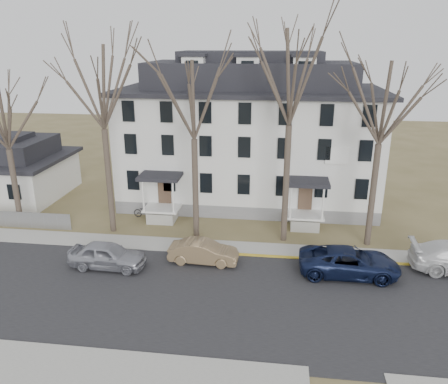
# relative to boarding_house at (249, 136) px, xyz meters

# --- Properties ---
(ground) EXTENTS (120.00, 120.00, 0.00)m
(ground) POSITION_rel_boarding_house_xyz_m (2.00, -17.95, -5.38)
(ground) COLOR brown
(ground) RESTS_ON ground
(main_road) EXTENTS (120.00, 10.00, 0.04)m
(main_road) POSITION_rel_boarding_house_xyz_m (2.00, -15.95, -5.38)
(main_road) COLOR #27272A
(main_road) RESTS_ON ground
(far_sidewalk) EXTENTS (120.00, 2.00, 0.08)m
(far_sidewalk) POSITION_rel_boarding_house_xyz_m (2.00, -9.95, -5.38)
(far_sidewalk) COLOR #A09F97
(far_sidewalk) RESTS_ON ground
(yellow_curb) EXTENTS (14.00, 0.25, 0.06)m
(yellow_curb) POSITION_rel_boarding_house_xyz_m (7.00, -10.85, -5.38)
(yellow_curb) COLOR gold
(yellow_curb) RESTS_ON ground
(boarding_house) EXTENTS (20.80, 12.36, 12.05)m
(boarding_house) POSITION_rel_boarding_house_xyz_m (0.00, 0.00, 0.00)
(boarding_house) COLOR slate
(boarding_house) RESTS_ON ground
(small_house) EXTENTS (8.70, 8.70, 5.00)m
(small_house) POSITION_rel_boarding_house_xyz_m (-20.00, -1.96, -3.13)
(small_house) COLOR silver
(small_house) RESTS_ON ground
(tree_far_left) EXTENTS (8.40, 8.40, 13.72)m
(tree_far_left) POSITION_rel_boarding_house_xyz_m (-9.00, -8.15, 4.96)
(tree_far_left) COLOR #473B31
(tree_far_left) RESTS_ON ground
(tree_mid_left) EXTENTS (7.80, 7.80, 12.74)m
(tree_mid_left) POSITION_rel_boarding_house_xyz_m (-3.00, -8.15, 4.22)
(tree_mid_left) COLOR #473B31
(tree_mid_left) RESTS_ON ground
(tree_center) EXTENTS (9.00, 9.00, 14.70)m
(tree_center) POSITION_rel_boarding_house_xyz_m (3.00, -8.15, 5.71)
(tree_center) COLOR #473B31
(tree_center) RESTS_ON ground
(tree_mid_right) EXTENTS (7.80, 7.80, 12.74)m
(tree_mid_right) POSITION_rel_boarding_house_xyz_m (8.50, -8.15, 4.22)
(tree_mid_right) COLOR #473B31
(tree_mid_right) RESTS_ON ground
(tree_bungalow) EXTENTS (6.60, 6.60, 10.78)m
(tree_bungalow) POSITION_rel_boarding_house_xyz_m (-16.00, -8.15, 2.74)
(tree_bungalow) COLOR #473B31
(tree_bungalow) RESTS_ON ground
(car_silver) EXTENTS (4.60, 1.98, 1.55)m
(car_silver) POSITION_rel_boarding_house_xyz_m (-7.34, -13.36, -4.61)
(car_silver) COLOR #9C9EA8
(car_silver) RESTS_ON ground
(car_tan) EXTENTS (4.22, 1.62, 1.37)m
(car_tan) POSITION_rel_boarding_house_xyz_m (-1.82, -12.05, -4.69)
(car_tan) COLOR olive
(car_tan) RESTS_ON ground
(car_navy) EXTENTS (5.68, 2.64, 1.58)m
(car_navy) POSITION_rel_boarding_house_xyz_m (6.68, -12.43, -4.59)
(car_navy) COLOR #101938
(car_navy) RESTS_ON ground
(bicycle_left) EXTENTS (1.96, 0.89, 0.99)m
(bicycle_left) POSITION_rel_boarding_house_xyz_m (-7.39, -5.64, -4.88)
(bicycle_left) COLOR black
(bicycle_left) RESTS_ON ground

